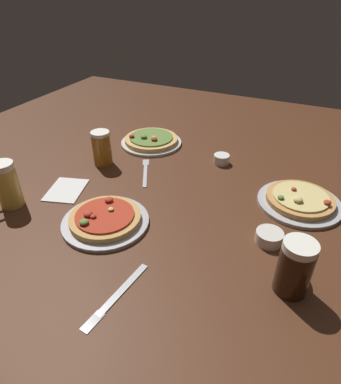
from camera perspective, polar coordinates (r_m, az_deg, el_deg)
ground_plane at (r=1.17m, az=0.00°, el=-1.43°), size 2.40×2.40×0.03m
pizza_plate_near at (r=1.05m, az=-11.06°, el=-4.58°), size 0.27×0.27×0.05m
pizza_plate_far at (r=1.19m, az=21.14°, el=-1.38°), size 0.27×0.27×0.05m
pizza_plate_side at (r=1.53m, az=-3.31°, el=8.72°), size 0.27×0.27×0.05m
beer_mug_dark at (r=0.86m, az=20.38°, el=-11.79°), size 0.08×0.14×0.15m
beer_mug_amber at (r=1.37m, az=-11.68°, el=7.37°), size 0.11×0.09×0.14m
beer_mug_pale at (r=1.20m, az=-26.24°, el=1.01°), size 0.09×0.12×0.16m
ramekin_sauce at (r=1.38m, az=8.67°, el=5.56°), size 0.06×0.06×0.04m
ramekin_butter at (r=1.01m, az=16.43°, el=-7.36°), size 0.08×0.08×0.04m
napkin_folded at (r=1.25m, az=-17.35°, el=0.41°), size 0.16×0.18×0.01m
knife_right at (r=0.85m, az=-9.16°, el=-16.98°), size 0.05×0.23×0.01m
fork_spare at (r=1.31m, az=-4.30°, el=3.51°), size 0.11×0.20×0.01m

